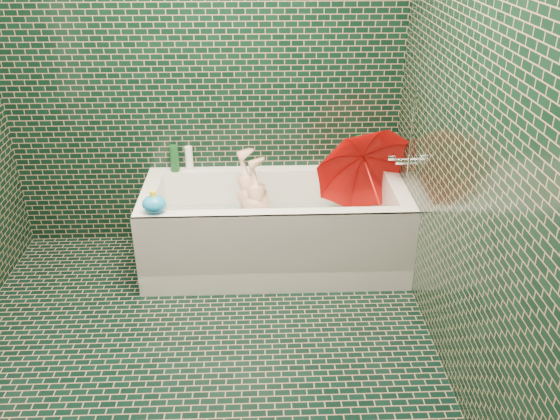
{
  "coord_description": "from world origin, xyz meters",
  "views": [
    {
      "loc": [
        0.35,
        -2.4,
        2.16
      ],
      "look_at": [
        0.48,
        0.82,
        0.5
      ],
      "focal_mm": 38.0,
      "sensor_mm": 36.0,
      "label": 1
    }
  ],
  "objects_px": {
    "bathtub": "(275,236)",
    "bath_toy": "(154,204)",
    "umbrella": "(373,184)",
    "rubber_duck": "(366,162)",
    "child": "(260,221)"
  },
  "relations": [
    {
      "from": "bathtub",
      "to": "child",
      "type": "xyz_separation_m",
      "value": [
        -0.1,
        0.02,
        0.1
      ]
    },
    {
      "from": "bathtub",
      "to": "child",
      "type": "relative_size",
      "value": 1.78
    },
    {
      "from": "bath_toy",
      "to": "child",
      "type": "bearing_deg",
      "value": 34.16
    },
    {
      "from": "bathtub",
      "to": "umbrella",
      "type": "height_order",
      "value": "umbrella"
    },
    {
      "from": "bathtub",
      "to": "umbrella",
      "type": "bearing_deg",
      "value": 0.47
    },
    {
      "from": "child",
      "to": "bath_toy",
      "type": "height_order",
      "value": "bath_toy"
    },
    {
      "from": "umbrella",
      "to": "rubber_duck",
      "type": "relative_size",
      "value": 5.58
    },
    {
      "from": "child",
      "to": "rubber_duck",
      "type": "distance_m",
      "value": 0.85
    },
    {
      "from": "rubber_duck",
      "to": "umbrella",
      "type": "bearing_deg",
      "value": -80.54
    },
    {
      "from": "bathtub",
      "to": "child",
      "type": "height_order",
      "value": "bathtub"
    },
    {
      "from": "bathtub",
      "to": "child",
      "type": "bearing_deg",
      "value": 165.85
    },
    {
      "from": "rubber_duck",
      "to": "bathtub",
      "type": "bearing_deg",
      "value": -140.23
    },
    {
      "from": "bathtub",
      "to": "bath_toy",
      "type": "xyz_separation_m",
      "value": [
        -0.72,
        -0.29,
        0.4
      ]
    },
    {
      "from": "bathtub",
      "to": "bath_toy",
      "type": "height_order",
      "value": "bath_toy"
    },
    {
      "from": "umbrella",
      "to": "rubber_duck",
      "type": "xyz_separation_m",
      "value": [
        0.02,
        0.33,
        0.01
      ]
    }
  ]
}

